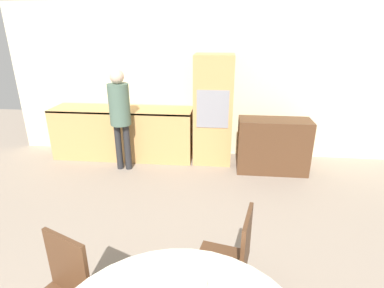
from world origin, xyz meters
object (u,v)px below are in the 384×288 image
Objects in this scene: chair_far_right at (233,258)px; person_standing at (120,110)px; sideboard at (273,146)px; oven_unit at (213,110)px; bowl_near at (191,282)px.

person_standing is (-1.69, 2.48, 0.49)m from chair_far_right.
person_standing is (-2.39, -0.16, 0.57)m from sideboard.
person_standing reaches higher than sideboard.
oven_unit reaches higher than chair_far_right.
chair_far_right is at bearing 63.71° from bowl_near.
person_standing reaches higher than chair_far_right.
oven_unit is at bearing -162.58° from chair_far_right.
sideboard is at bearing 73.17° from bowl_near.
sideboard is at bearing 177.51° from chair_far_right.
chair_far_right is 4.78× the size of bowl_near.
oven_unit reaches higher than person_standing.
oven_unit is 1.12× the size of person_standing.
oven_unit is 1.98× the size of chair_far_right.
person_standing is (-1.42, -0.51, 0.10)m from oven_unit.
bowl_near is at bearing -106.83° from sideboard.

